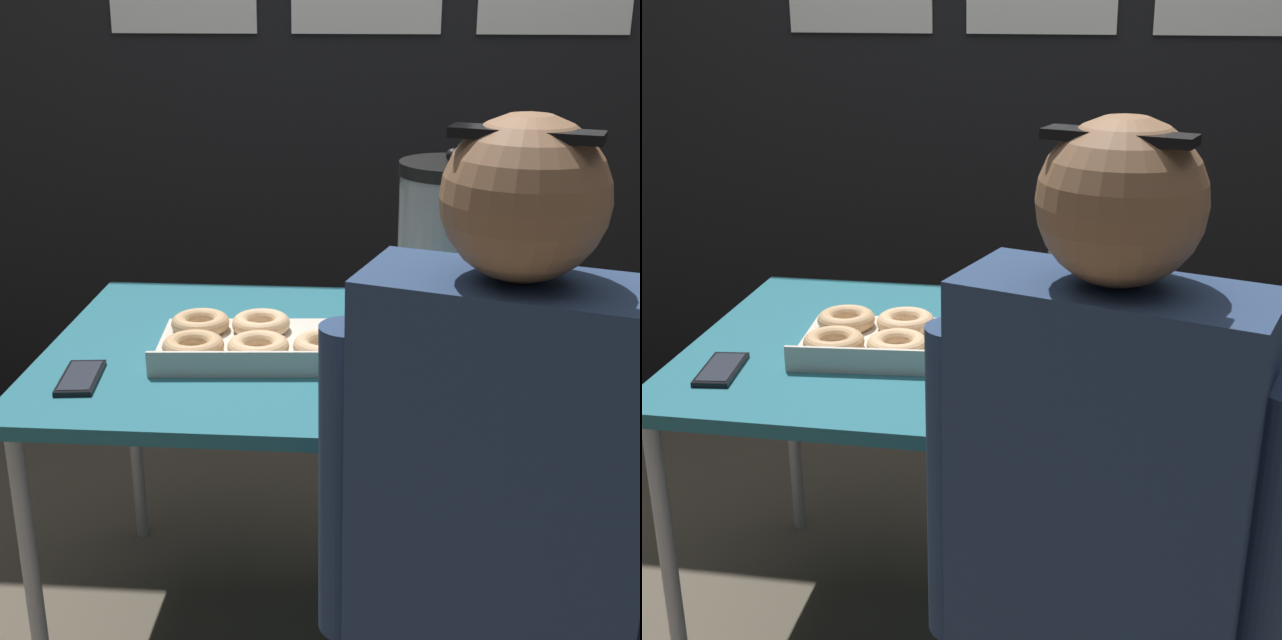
{
  "view_description": "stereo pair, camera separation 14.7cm",
  "coord_description": "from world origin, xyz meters",
  "views": [
    {
      "loc": [
        0.07,
        -1.69,
        1.41
      ],
      "look_at": [
        -0.05,
        0.0,
        0.77
      ],
      "focal_mm": 50.0,
      "sensor_mm": 36.0,
      "label": 1
    },
    {
      "loc": [
        0.22,
        -1.68,
        1.41
      ],
      "look_at": [
        -0.05,
        0.0,
        0.77
      ],
      "focal_mm": 50.0,
      "sensor_mm": 36.0,
      "label": 2
    }
  ],
  "objects": [
    {
      "name": "donut_box",
      "position": [
        -0.19,
        -0.03,
        0.74
      ],
      "size": [
        0.43,
        0.31,
        0.05
      ],
      "rotation": [
        0.0,
        0.0,
        0.08
      ],
      "color": "beige",
      "rests_on": "folding_table"
    },
    {
      "name": "folding_table",
      "position": [
        0.0,
        0.0,
        0.67
      ],
      "size": [
        1.23,
        0.79,
        0.71
      ],
      "color": "#236675",
      "rests_on": "ground"
    },
    {
      "name": "coffee_urn",
      "position": [
        0.22,
        0.23,
        0.89
      ],
      "size": [
        0.23,
        0.26,
        0.37
      ],
      "color": "#939399",
      "rests_on": "folding_table"
    },
    {
      "name": "ground_plane",
      "position": [
        0.0,
        0.0,
        0.0
      ],
      "size": [
        12.0,
        12.0,
        0.0
      ],
      "primitive_type": "plane",
      "color": "brown"
    },
    {
      "name": "person_seated",
      "position": [
        0.24,
        -0.63,
        0.62
      ],
      "size": [
        0.51,
        0.3,
        1.27
      ],
      "rotation": [
        0.0,
        0.0,
        2.82
      ],
      "color": "#33332D",
      "rests_on": "ground"
    },
    {
      "name": "cell_phone",
      "position": [
        -0.49,
        -0.2,
        0.72
      ],
      "size": [
        0.09,
        0.16,
        0.01
      ],
      "rotation": [
        0.0,
        0.0,
        0.12
      ],
      "color": "black",
      "rests_on": "folding_table"
    },
    {
      "name": "back_wall",
      "position": [
        0.0,
        1.21,
        1.37
      ],
      "size": [
        6.0,
        0.11,
        2.73
      ],
      "color": "black",
      "rests_on": "ground"
    }
  ]
}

